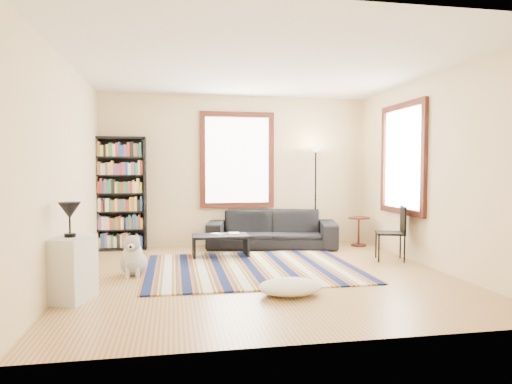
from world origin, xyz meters
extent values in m
cube|color=tan|center=(0.00, 0.00, -0.05)|extent=(5.00, 5.00, 0.10)
cube|color=white|center=(0.00, 0.00, 2.85)|extent=(5.00, 5.00, 0.10)
cube|color=beige|center=(0.00, 2.55, 1.40)|extent=(5.00, 0.10, 2.80)
cube|color=beige|center=(0.00, -2.55, 1.40)|extent=(5.00, 0.10, 2.80)
cube|color=beige|center=(-2.55, 0.00, 1.40)|extent=(0.10, 5.00, 2.80)
cube|color=beige|center=(2.55, 0.00, 1.40)|extent=(0.10, 5.00, 2.80)
cube|color=white|center=(0.00, 2.47, 1.60)|extent=(1.20, 0.06, 1.60)
cube|color=white|center=(2.47, 0.80, 1.60)|extent=(0.06, 1.20, 1.60)
cube|color=#0C153C|center=(-0.09, 0.36, 0.01)|extent=(3.03, 2.42, 0.02)
imported|color=black|center=(0.58, 2.05, 0.34)|extent=(2.46, 1.38, 0.68)
cube|color=black|center=(-2.12, 2.32, 1.00)|extent=(0.90, 0.30, 2.00)
cube|color=black|center=(-0.44, 1.34, 0.18)|extent=(1.00, 0.71, 0.36)
imported|color=beige|center=(-0.54, 1.34, 0.37)|extent=(0.24, 0.23, 0.02)
imported|color=beige|center=(-0.29, 1.39, 0.37)|extent=(0.17, 0.24, 0.02)
ellipsoid|color=silver|center=(0.12, -1.05, 0.09)|extent=(0.90, 0.80, 0.19)
cylinder|color=#411A10|center=(2.20, 1.90, 0.27)|extent=(0.46, 0.46, 0.54)
cube|color=black|center=(2.15, 0.57, 0.43)|extent=(0.52, 0.51, 0.86)
cube|color=silver|center=(-2.30, -0.84, 0.35)|extent=(0.52, 0.60, 0.70)
camera|label=1|loc=(-1.19, -6.04, 1.45)|focal=32.00mm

